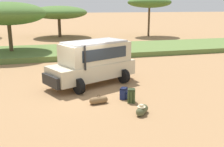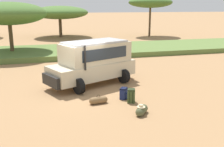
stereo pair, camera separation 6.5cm
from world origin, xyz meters
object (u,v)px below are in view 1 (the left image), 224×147
at_px(backpack_cluster_center, 124,93).
at_px(backpack_beside_front_wheel, 131,96).
at_px(acacia_tree_right_mid, 150,2).
at_px(safari_vehicle, 94,62).
at_px(acacia_tree_left_mid, 8,14).
at_px(acacia_tree_centre_back, 59,13).
at_px(duffel_bag_soft_canvas, 99,100).
at_px(duffel_bag_low_black_case, 142,110).

bearing_deg(backpack_cluster_center, backpack_beside_front_wheel, -71.57).
relative_size(backpack_cluster_center, acacia_tree_right_mid, 0.09).
height_order(safari_vehicle, acacia_tree_left_mid, acacia_tree_left_mid).
distance_m(backpack_beside_front_wheel, acacia_tree_left_mid, 15.56).
bearing_deg(acacia_tree_centre_back, backpack_cluster_center, -88.10).
bearing_deg(acacia_tree_centre_back, acacia_tree_right_mid, -11.63).
height_order(safari_vehicle, backpack_beside_front_wheel, safari_vehicle).
relative_size(backpack_cluster_center, acacia_tree_centre_back, 0.07).
xyz_separation_m(backpack_cluster_center, acacia_tree_centre_back, (-0.89, 26.90, 3.14)).
relative_size(backpack_cluster_center, duffel_bag_soft_canvas, 0.63).
bearing_deg(duffel_bag_low_black_case, backpack_cluster_center, 94.36).
height_order(backpack_cluster_center, acacia_tree_right_mid, acacia_tree_right_mid).
distance_m(safari_vehicle, duffel_bag_low_black_case, 5.03).
relative_size(duffel_bag_low_black_case, acacia_tree_right_mid, 0.11).
relative_size(backpack_beside_front_wheel, acacia_tree_right_mid, 0.10).
distance_m(safari_vehicle, backpack_beside_front_wheel, 3.69).
relative_size(backpack_beside_front_wheel, acacia_tree_left_mid, 0.10).
relative_size(backpack_cluster_center, acacia_tree_left_mid, 0.08).
bearing_deg(backpack_beside_front_wheel, acacia_tree_left_mid, 114.80).
height_order(duffel_bag_soft_canvas, acacia_tree_right_mid, acacia_tree_right_mid).
relative_size(safari_vehicle, acacia_tree_right_mid, 0.85).
xyz_separation_m(duffel_bag_low_black_case, acacia_tree_left_mid, (-6.34, 15.20, 3.50)).
xyz_separation_m(backpack_beside_front_wheel, duffel_bag_low_black_case, (-0.03, -1.40, -0.14)).
bearing_deg(acacia_tree_right_mid, acacia_tree_centre_back, 168.37).
distance_m(safari_vehicle, acacia_tree_right_mid, 25.11).
relative_size(backpack_beside_front_wheel, acacia_tree_centre_back, 0.08).
bearing_deg(duffel_bag_soft_canvas, backpack_beside_front_wheel, -9.17).
height_order(duffel_bag_low_black_case, acacia_tree_centre_back, acacia_tree_centre_back).
height_order(safari_vehicle, backpack_cluster_center, safari_vehicle).
bearing_deg(safari_vehicle, acacia_tree_centre_back, 90.04).
height_order(acacia_tree_left_mid, acacia_tree_centre_back, acacia_tree_left_mid).
bearing_deg(backpack_beside_front_wheel, duffel_bag_soft_canvas, 170.83).
xyz_separation_m(backpack_beside_front_wheel, duffel_bag_soft_canvas, (-1.49, 0.24, -0.15)).
bearing_deg(acacia_tree_centre_back, duffel_bag_soft_canvas, -90.87).
height_order(backpack_cluster_center, acacia_tree_left_mid, acacia_tree_left_mid).
bearing_deg(backpack_beside_front_wheel, acacia_tree_centre_back, 92.25).
distance_m(backpack_beside_front_wheel, duffel_bag_low_black_case, 1.41).
bearing_deg(duffel_bag_low_black_case, backpack_beside_front_wheel, 88.62).
relative_size(acacia_tree_centre_back, acacia_tree_right_mid, 1.32).
xyz_separation_m(backpack_cluster_center, duffel_bag_soft_canvas, (-1.31, -0.31, -0.10)).
distance_m(duffel_bag_low_black_case, acacia_tree_left_mid, 16.83).
bearing_deg(safari_vehicle, backpack_beside_front_wheel, -72.63).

